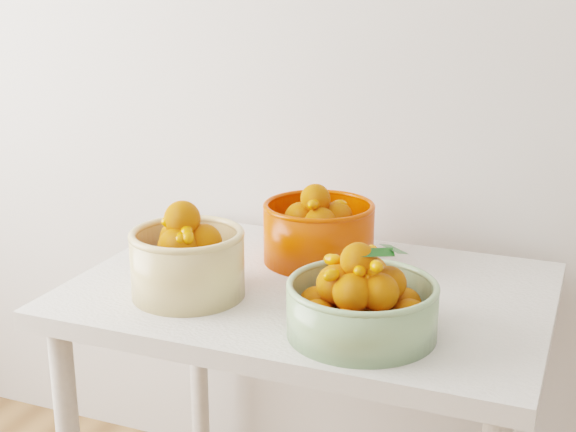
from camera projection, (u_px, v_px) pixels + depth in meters
name	position (u px, v px, depth m)	size (l,w,h in m)	color
table	(310.00, 327.00, 1.75)	(1.00, 0.70, 0.75)	silver
bowl_cream	(187.00, 260.00, 1.65)	(0.28, 0.28, 0.20)	#D7B77D
bowl_green	(361.00, 303.00, 1.47)	(0.37, 0.37, 0.18)	#84A575
bowl_orange	(319.00, 230.00, 1.85)	(0.34, 0.34, 0.19)	red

